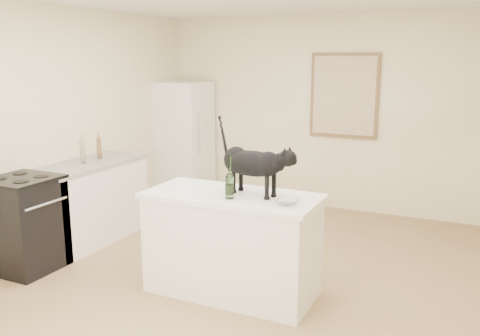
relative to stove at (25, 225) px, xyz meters
name	(u,v)px	position (x,y,z in m)	size (l,w,h in m)	color
floor	(232,281)	(1.95, 0.60, -0.45)	(5.50, 5.50, 0.00)	#94794E
wall_back	(322,113)	(1.95, 3.35, 0.85)	(4.50, 4.50, 0.00)	#FFEFC5
wall_left	(42,128)	(-0.30, 0.60, 0.85)	(5.50, 5.50, 0.00)	#FFEFC5
island_base	(232,246)	(2.05, 0.40, -0.02)	(1.44, 0.67, 0.86)	white
island_top	(232,196)	(2.05, 0.40, 0.43)	(1.50, 0.70, 0.04)	white
left_cabinets	(89,203)	(0.00, 0.90, -0.02)	(0.60, 1.40, 0.86)	white
left_countertop	(86,164)	(0.00, 0.90, 0.43)	(0.62, 1.44, 0.04)	gray
stove	(25,225)	(0.00, 0.00, 0.00)	(0.60, 0.60, 0.90)	black
fridge	(184,141)	(0.00, 2.95, 0.40)	(0.68, 0.68, 1.70)	white
artwork_frame	(344,96)	(2.25, 3.32, 1.10)	(0.90, 0.03, 1.10)	brown
artwork_canvas	(344,96)	(2.25, 3.30, 1.10)	(0.82, 0.00, 1.02)	beige
black_cat	(252,167)	(2.22, 0.45, 0.69)	(0.69, 0.21, 0.48)	black
wine_bottle	(229,179)	(2.10, 0.26, 0.61)	(0.07, 0.07, 0.33)	#2A6327
glass_bowl	(287,202)	(2.59, 0.28, 0.48)	(0.20, 0.20, 0.05)	white
fridge_paper	(207,122)	(0.34, 3.03, 0.69)	(0.00, 0.12, 0.16)	silver
counter_bottle_cluster	(90,150)	(-0.02, 1.00, 0.57)	(0.07, 0.34, 0.25)	brown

